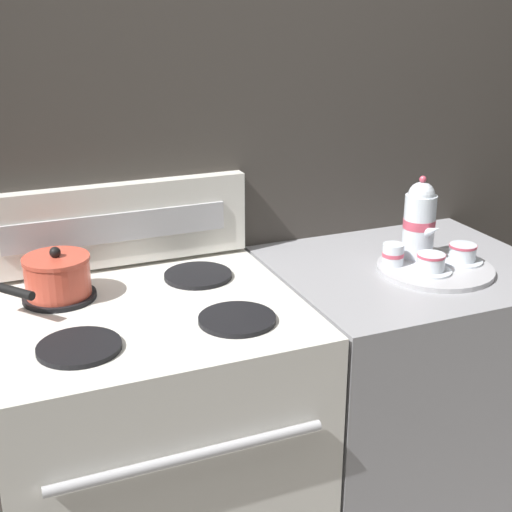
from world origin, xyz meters
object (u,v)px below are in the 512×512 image
teacup_left (431,263)px  teacup_right (462,253)px  stove (154,460)px  saucepan (56,276)px  teapot (420,220)px  creamer_jug (394,255)px  serving_tray (435,269)px

teacup_left → teacup_right: size_ratio=1.00×
teacup_left → teacup_right: same height
stove → saucepan: (-0.19, 0.15, 0.51)m
stove → teapot: size_ratio=3.77×
saucepan → creamer_jug: size_ratio=4.06×
teacup_right → serving_tray: bearing=-179.2°
teacup_right → creamer_jug: bearing=164.4°
serving_tray → teapot: teapot is taller
teacup_left → teacup_right: 0.13m
stove → teacup_right: 1.02m
teapot → creamer_jug: 0.13m
teacup_right → saucepan: bearing=169.3°
saucepan → serving_tray: (0.99, -0.21, -0.06)m
teapot → teacup_right: teapot is taller
stove → serving_tray: 0.93m
stove → serving_tray: size_ratio=2.79×
stove → serving_tray: bearing=-4.2°
stove → teapot: teapot is taller
stove → creamer_jug: 0.86m
serving_tray → teacup_left: 0.06m
saucepan → teacup_left: saucepan is taller
saucepan → teacup_left: 0.99m
stove → teacup_right: size_ratio=7.69×
saucepan → stove: bearing=-38.1°
serving_tray → teacup_right: size_ratio=2.75×
stove → teacup_left: teacup_left is taller
serving_tray → teapot: 0.15m
saucepan → teacup_left: size_ratio=2.13×
stove → saucepan: bearing=141.9°
teacup_left → creamer_jug: (-0.06, 0.08, 0.00)m
teapot → teacup_left: (-0.03, -0.11, -0.09)m
teacup_right → stove: bearing=176.3°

